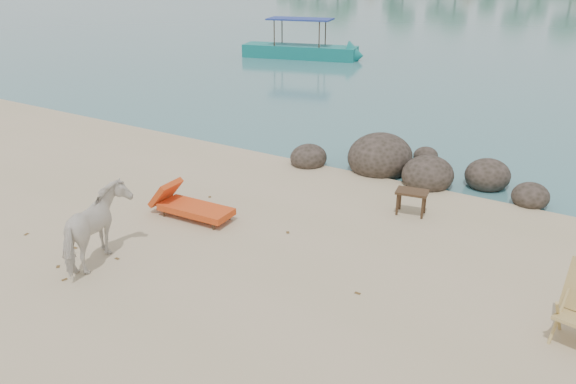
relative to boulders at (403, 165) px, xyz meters
name	(u,v)px	position (x,y,z in m)	size (l,w,h in m)	color
boulders	(403,165)	(0.00, 0.00, 0.00)	(6.27, 2.77, 1.22)	black
cow	(97,230)	(-2.83, -7.10, 0.44)	(0.72, 1.59, 1.34)	silver
side_table	(411,204)	(1.05, -2.26, 0.03)	(0.64, 0.42, 0.52)	#372516
lounge_chair	(196,206)	(-2.63, -4.79, 0.07)	(1.96, 0.68, 0.59)	red
boat_near	(300,25)	(-11.50, 14.17, 1.47)	(6.98, 1.57, 3.39)	#11736F
dead_leaves	(129,264)	(-2.41, -6.85, -0.22)	(6.49, 5.96, 0.00)	brown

